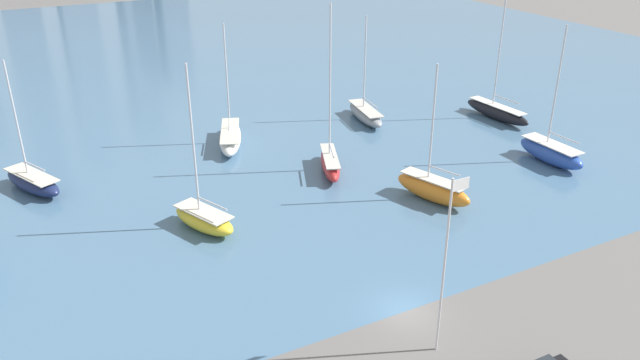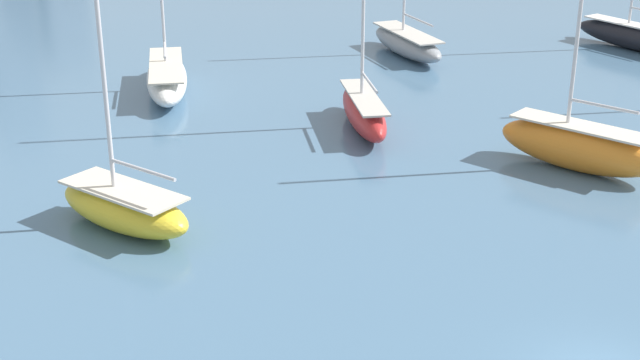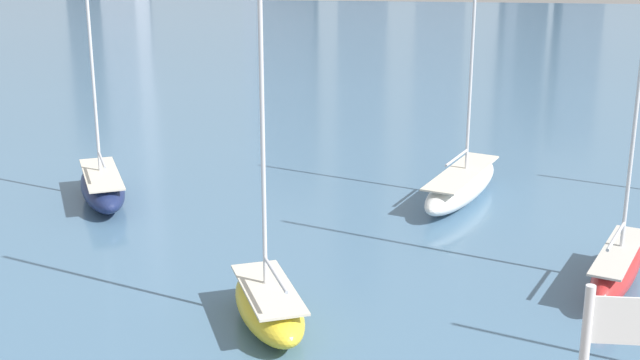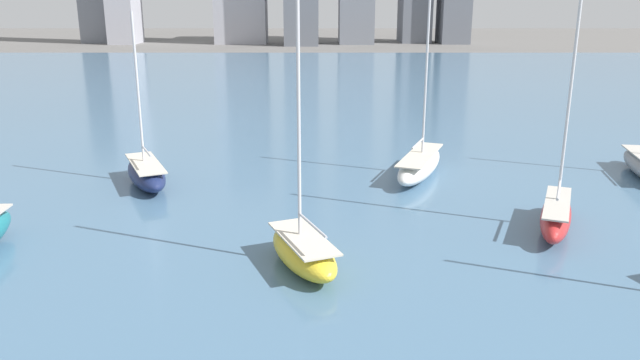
# 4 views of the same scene
# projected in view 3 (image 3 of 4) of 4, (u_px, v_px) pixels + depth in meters

# --- Properties ---
(harbor_water) EXTENTS (180.00, 140.00, 0.00)m
(harbor_water) POSITION_uv_depth(u_px,v_px,m) (441.00, 81.00, 85.62)
(harbor_water) COLOR #476B89
(harbor_water) RESTS_ON ground_plane
(sailboat_red) EXTENTS (4.64, 8.10, 16.53)m
(sailboat_red) POSITION_uv_depth(u_px,v_px,m) (617.00, 265.00, 39.59)
(sailboat_red) COLOR #B72828
(sailboat_red) RESTS_ON harbor_water
(sailboat_yellow) EXTENTS (4.78, 7.09, 14.05)m
(sailboat_yellow) POSITION_uv_depth(u_px,v_px,m) (269.00, 304.00, 36.05)
(sailboat_yellow) COLOR yellow
(sailboat_yellow) RESTS_ON harbor_water
(sailboat_navy) EXTENTS (5.54, 8.36, 12.44)m
(sailboat_navy) POSITION_uv_depth(u_px,v_px,m) (102.00, 186.00, 50.99)
(sailboat_navy) COLOR #19234C
(sailboat_navy) RESTS_ON harbor_water
(sailboat_white) EXTENTS (5.89, 10.23, 13.28)m
(sailboat_white) POSITION_uv_depth(u_px,v_px,m) (461.00, 185.00, 51.20)
(sailboat_white) COLOR white
(sailboat_white) RESTS_ON harbor_water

